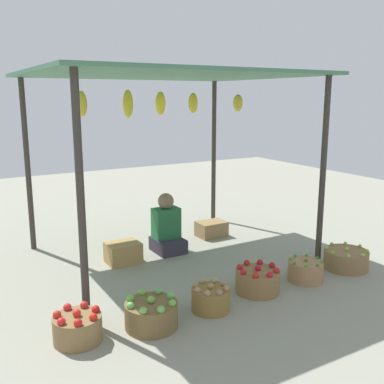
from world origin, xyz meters
name	(u,v)px	position (x,y,z in m)	size (l,w,h in m)	color
ground_plane	(169,256)	(0.00, 0.00, 0.00)	(14.00, 14.00, 0.00)	gray
market_stall_structure	(166,87)	(0.00, 0.00, 2.12)	(3.18, 2.65, 2.28)	#38332D
vendor_person	(167,229)	(0.07, 0.18, 0.30)	(0.36, 0.44, 0.78)	#332E3C
basket_red_tomatoes	(78,328)	(-1.60, -1.44, 0.12)	(0.41, 0.41, 0.29)	olive
basket_green_apples	(151,314)	(-0.97, -1.53, 0.12)	(0.47, 0.47, 0.29)	brown
basket_potatoes	(211,299)	(-0.34, -1.53, 0.12)	(0.37, 0.37, 0.27)	olive
basket_red_apples	(258,280)	(0.31, -1.43, 0.12)	(0.46, 0.46, 0.29)	olive
basket_green_chilies	(306,271)	(0.95, -1.46, 0.11)	(0.39, 0.39, 0.26)	#A47951
basket_limes	(346,259)	(1.63, -1.44, 0.11)	(0.51, 0.51, 0.26)	olive
wooden_crate_near_vendor	(123,253)	(-0.59, 0.07, 0.13)	(0.40, 0.32, 0.25)	#A6824A
wooden_crate_stacked_rear	(211,229)	(0.92, 0.43, 0.11)	(0.41, 0.30, 0.22)	#957249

